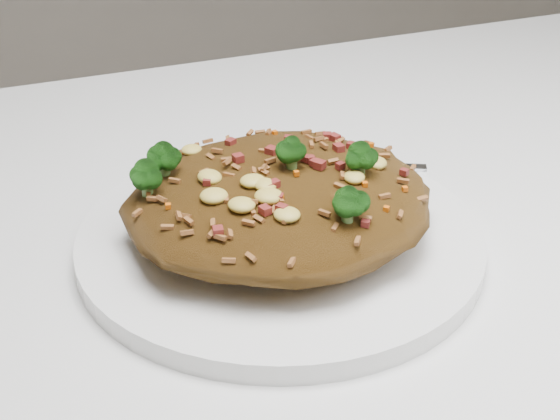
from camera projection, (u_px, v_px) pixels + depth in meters
The scene contains 4 objects.
dining_table at pixel (272, 383), 0.54m from camera, with size 1.20×0.80×0.75m.
plate at pixel (280, 239), 0.52m from camera, with size 0.27×0.27×0.01m, color white.
fried_rice at pixel (280, 190), 0.50m from camera, with size 0.20×0.18×0.07m.
fork at pixel (329, 164), 0.59m from camera, with size 0.15×0.09×0.00m.
Camera 1 is at (-0.15, -0.38, 1.03)m, focal length 50.00 mm.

